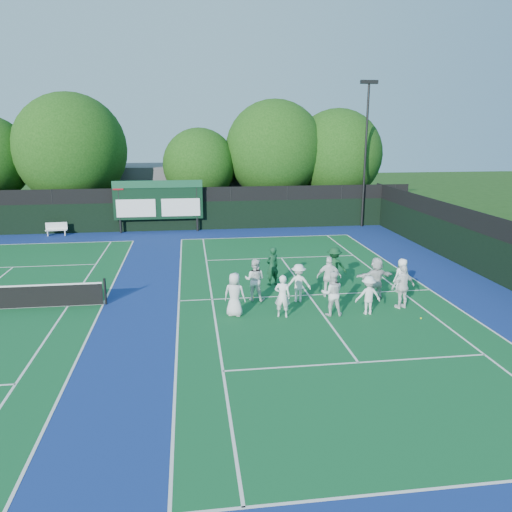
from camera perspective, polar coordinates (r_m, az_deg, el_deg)
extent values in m
plane|color=#183A0F|center=(20.55, 6.69, -5.38)|extent=(120.00, 120.00, 0.00)
cube|color=navy|center=(20.91, -10.22, -5.15)|extent=(34.00, 32.00, 0.01)
cube|color=#105127|center=(21.46, 6.04, -4.47)|extent=(10.97, 23.77, 0.00)
cube|color=silver|center=(11.53, 21.30, -23.39)|extent=(10.97, 0.08, 0.00)
cube|color=silver|center=(32.71, 1.15, 2.17)|extent=(10.97, 0.08, 0.00)
cube|color=silver|center=(20.89, -8.81, -5.08)|extent=(0.08, 23.77, 0.00)
cube|color=silver|center=(23.34, 19.27, -3.65)|extent=(0.08, 23.77, 0.00)
cube|color=silver|center=(20.90, -5.04, -4.96)|extent=(0.08, 23.77, 0.00)
cube|color=silver|center=(22.76, 16.18, -3.86)|extent=(0.08, 23.77, 0.00)
cube|color=silver|center=(15.78, 11.61, -11.83)|extent=(8.23, 0.08, 0.00)
cube|color=silver|center=(27.45, 2.91, -0.22)|extent=(8.23, 0.08, 0.00)
cube|color=silver|center=(21.46, 6.04, -4.46)|extent=(0.08, 12.80, 0.00)
cube|color=silver|center=(33.58, -23.18, 1.32)|extent=(10.97, 0.08, 0.00)
cube|color=silver|center=(21.18, -17.06, -5.29)|extent=(0.08, 23.77, 0.00)
cube|color=silver|center=(21.46, -20.68, -5.34)|extent=(0.08, 23.77, 0.00)
cube|color=silver|center=(28.48, -25.99, -1.14)|extent=(8.23, 0.08, 0.00)
cube|color=black|center=(35.23, -9.35, 4.49)|extent=(34.00, 0.08, 2.00)
cube|color=black|center=(35.01, -9.45, 6.91)|extent=(34.00, 0.05, 1.00)
cube|color=black|center=(24.85, 26.71, -0.96)|extent=(0.08, 32.00, 2.00)
cube|color=black|center=(24.54, 27.10, 2.42)|extent=(0.05, 32.00, 1.00)
cylinder|color=black|center=(35.01, -15.34, 5.36)|extent=(0.16, 0.16, 3.50)
cylinder|color=black|center=(34.70, -6.77, 5.69)|extent=(0.16, 0.16, 3.50)
cube|color=black|center=(34.70, -11.11, 6.27)|extent=(6.00, 0.15, 2.60)
cube|color=#154A2D|center=(34.46, -11.21, 8.06)|extent=(6.00, 0.05, 0.50)
cube|color=white|center=(34.79, -13.55, 5.33)|extent=(2.60, 0.04, 1.20)
cube|color=white|center=(34.61, -8.59, 5.52)|extent=(2.60, 0.04, 1.20)
cube|color=maroon|center=(34.73, -15.52, 7.69)|extent=(0.70, 0.04, 0.50)
cube|color=#55555A|center=(43.09, -3.78, 7.76)|extent=(18.00, 6.00, 4.00)
cylinder|color=black|center=(36.64, 12.38, 11.03)|extent=(0.16, 0.16, 10.00)
cube|color=black|center=(36.73, 12.81, 18.83)|extent=(1.20, 0.30, 0.25)
cylinder|color=black|center=(21.00, -16.86, -3.90)|extent=(0.10, 0.10, 1.10)
cube|color=white|center=(35.73, -21.86, 2.78)|extent=(1.40, 0.47, 0.05)
cube|color=white|center=(35.82, -21.84, 3.23)|extent=(1.37, 0.16, 0.46)
cube|color=white|center=(35.91, -22.68, 2.43)|extent=(0.08, 0.32, 0.37)
cube|color=white|center=(35.64, -20.97, 2.50)|extent=(0.08, 0.32, 0.37)
cylinder|color=black|center=(39.52, -19.89, 5.23)|extent=(0.44, 0.44, 2.47)
sphere|color=#153C0D|center=(39.14, -20.42, 11.36)|extent=(8.01, 8.01, 8.01)
sphere|color=#153C0D|center=(39.35, -19.36, 10.29)|extent=(5.61, 5.61, 5.61)
cylinder|color=black|center=(38.66, -6.36, 5.64)|extent=(0.44, 0.44, 2.24)
sphere|color=#153C0D|center=(38.31, -6.49, 10.32)|extent=(5.45, 5.45, 5.45)
sphere|color=#153C0D|center=(38.67, -5.58, 9.57)|extent=(3.82, 3.82, 3.82)
cylinder|color=black|center=(39.18, 2.07, 6.08)|extent=(0.44, 0.44, 2.58)
sphere|color=#153C0D|center=(38.81, 2.12, 12.06)|extent=(7.45, 7.45, 7.45)
sphere|color=#153C0D|center=(39.25, 2.91, 10.99)|extent=(5.22, 5.22, 5.22)
cylinder|color=black|center=(40.32, 9.03, 5.99)|extent=(0.44, 0.44, 2.37)
sphere|color=#153C0D|center=(39.96, 9.24, 11.38)|extent=(6.97, 6.97, 6.97)
sphere|color=#153C0D|center=(40.46, 9.90, 10.40)|extent=(4.88, 4.88, 4.88)
sphere|color=yellow|center=(21.01, -0.33, -4.73)|extent=(0.07, 0.07, 0.07)
sphere|color=yellow|center=(19.74, 18.33, -6.77)|extent=(0.07, 0.07, 0.07)
sphere|color=yellow|center=(20.01, -1.93, -5.73)|extent=(0.07, 0.07, 0.07)
sphere|color=yellow|center=(21.26, 16.54, -5.12)|extent=(0.07, 0.07, 0.07)
imported|color=silver|center=(18.83, -2.46, -4.42)|extent=(0.96, 0.79, 1.69)
imported|color=white|center=(18.73, 3.04, -4.60)|extent=(0.70, 0.56, 1.65)
imported|color=white|center=(19.11, 8.68, -4.24)|extent=(0.91, 0.75, 1.73)
imported|color=white|center=(19.48, 12.70, -4.40)|extent=(0.98, 0.57, 1.51)
imported|color=white|center=(20.42, 16.44, -3.38)|extent=(1.12, 0.68, 1.78)
imported|color=white|center=(20.50, -0.14, -2.73)|extent=(1.03, 0.92, 1.76)
imported|color=white|center=(20.44, 4.87, -3.09)|extent=(1.10, 0.72, 1.59)
imported|color=white|center=(21.15, 8.34, -2.38)|extent=(1.08, 0.61, 1.74)
imported|color=silver|center=(21.33, 13.56, -2.45)|extent=(1.69, 0.70, 1.77)
imported|color=white|center=(22.44, 16.34, -2.16)|extent=(0.83, 0.64, 1.50)
imported|color=#103D22|center=(22.46, 1.87, -1.19)|extent=(0.76, 0.64, 1.78)
imported|color=#103D1F|center=(22.72, 8.91, -1.19)|extent=(1.26, 0.88, 1.77)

